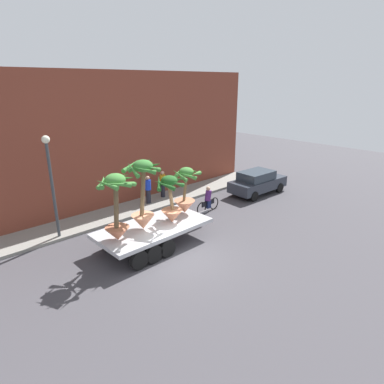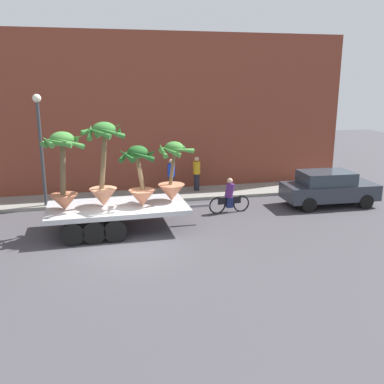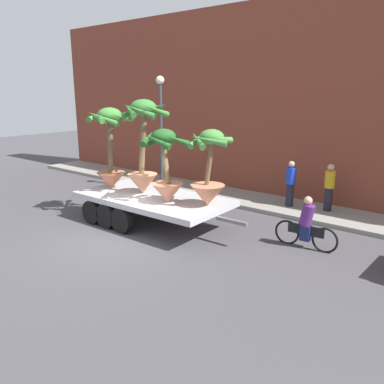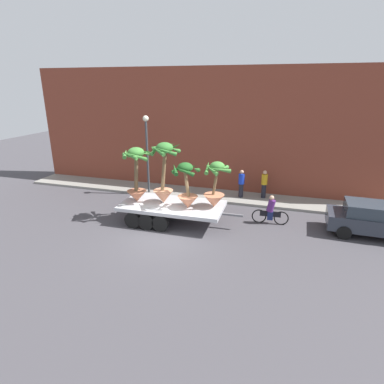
{
  "view_description": "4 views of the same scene",
  "coord_description": "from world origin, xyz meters",
  "px_view_note": "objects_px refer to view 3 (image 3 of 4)",
  "views": [
    {
      "loc": [
        -8.16,
        -9.51,
        7.22
      ],
      "look_at": [
        2.39,
        1.91,
        1.95
      ],
      "focal_mm": 30.74,
      "sensor_mm": 36.0,
      "label": 1
    },
    {
      "loc": [
        -0.99,
        -14.06,
        5.54
      ],
      "look_at": [
        2.66,
        1.74,
        1.32
      ],
      "focal_mm": 40.31,
      "sensor_mm": 36.0,
      "label": 2
    },
    {
      "loc": [
        8.56,
        -7.19,
        4.32
      ],
      "look_at": [
        1.1,
        2.13,
        1.24
      ],
      "focal_mm": 36.37,
      "sensor_mm": 36.0,
      "label": 3
    },
    {
      "loc": [
        5.05,
        -12.29,
        6.73
      ],
      "look_at": [
        0.79,
        1.8,
        1.69
      ],
      "focal_mm": 29.44,
      "sensor_mm": 36.0,
      "label": 4
    }
  ],
  "objects_px": {
    "flatbed_trailer": "(148,201)",
    "cyclist": "(306,225)",
    "potted_palm_rear": "(166,169)",
    "pedestrian_near_gate": "(329,187)",
    "potted_palm_front": "(209,174)",
    "street_lamp": "(161,118)",
    "pedestrian_far_left": "(291,183)",
    "potted_palm_extra": "(143,148)",
    "potted_palm_middle": "(110,147)"
  },
  "relations": [
    {
      "from": "flatbed_trailer",
      "to": "cyclist",
      "type": "bearing_deg",
      "value": 13.91
    },
    {
      "from": "potted_palm_rear",
      "to": "pedestrian_near_gate",
      "type": "distance_m",
      "value": 6.05
    },
    {
      "from": "potted_palm_front",
      "to": "street_lamp",
      "type": "distance_m",
      "value": 6.26
    },
    {
      "from": "flatbed_trailer",
      "to": "street_lamp",
      "type": "height_order",
      "value": "street_lamp"
    },
    {
      "from": "pedestrian_far_left",
      "to": "street_lamp",
      "type": "bearing_deg",
      "value": -172.37
    },
    {
      "from": "street_lamp",
      "to": "flatbed_trailer",
      "type": "bearing_deg",
      "value": -53.08
    },
    {
      "from": "cyclist",
      "to": "potted_palm_front",
      "type": "bearing_deg",
      "value": -158.74
    },
    {
      "from": "potted_palm_rear",
      "to": "potted_palm_extra",
      "type": "bearing_deg",
      "value": 165.75
    },
    {
      "from": "pedestrian_near_gate",
      "to": "pedestrian_far_left",
      "type": "distance_m",
      "value": 1.37
    },
    {
      "from": "potted_palm_front",
      "to": "pedestrian_far_left",
      "type": "height_order",
      "value": "potted_palm_front"
    },
    {
      "from": "potted_palm_middle",
      "to": "street_lamp",
      "type": "bearing_deg",
      "value": 106.29
    },
    {
      "from": "potted_palm_front",
      "to": "potted_palm_extra",
      "type": "height_order",
      "value": "potted_palm_extra"
    },
    {
      "from": "pedestrian_near_gate",
      "to": "street_lamp",
      "type": "xyz_separation_m",
      "value": [
        -7.14,
        -1.08,
        2.19
      ]
    },
    {
      "from": "flatbed_trailer",
      "to": "street_lamp",
      "type": "relative_size",
      "value": 1.28
    },
    {
      "from": "potted_palm_rear",
      "to": "potted_palm_middle",
      "type": "relative_size",
      "value": 0.8
    },
    {
      "from": "street_lamp",
      "to": "potted_palm_rear",
      "type": "bearing_deg",
      "value": -45.54
    },
    {
      "from": "cyclist",
      "to": "pedestrian_near_gate",
      "type": "height_order",
      "value": "pedestrian_near_gate"
    },
    {
      "from": "potted_palm_front",
      "to": "pedestrian_near_gate",
      "type": "xyz_separation_m",
      "value": [
        2.05,
        4.49,
        -0.93
      ]
    },
    {
      "from": "flatbed_trailer",
      "to": "potted_palm_rear",
      "type": "relative_size",
      "value": 2.73
    },
    {
      "from": "street_lamp",
      "to": "pedestrian_far_left",
      "type": "bearing_deg",
      "value": 7.63
    },
    {
      "from": "potted_palm_rear",
      "to": "cyclist",
      "type": "distance_m",
      "value": 4.44
    },
    {
      "from": "potted_palm_rear",
      "to": "pedestrian_far_left",
      "type": "relative_size",
      "value": 1.33
    },
    {
      "from": "potted_palm_middle",
      "to": "pedestrian_near_gate",
      "type": "xyz_separation_m",
      "value": [
        6.05,
        4.83,
        -1.42
      ]
    },
    {
      "from": "pedestrian_far_left",
      "to": "potted_palm_middle",
      "type": "bearing_deg",
      "value": -136.13
    },
    {
      "from": "potted_palm_middle",
      "to": "cyclist",
      "type": "xyz_separation_m",
      "value": [
        6.66,
        1.38,
        -1.8
      ]
    },
    {
      "from": "potted_palm_rear",
      "to": "potted_palm_extra",
      "type": "height_order",
      "value": "potted_palm_extra"
    },
    {
      "from": "potted_palm_rear",
      "to": "pedestrian_near_gate",
      "type": "height_order",
      "value": "potted_palm_rear"
    },
    {
      "from": "potted_palm_front",
      "to": "pedestrian_near_gate",
      "type": "bearing_deg",
      "value": 65.43
    },
    {
      "from": "pedestrian_far_left",
      "to": "potted_palm_extra",
      "type": "bearing_deg",
      "value": -127.18
    },
    {
      "from": "potted_palm_rear",
      "to": "street_lamp",
      "type": "distance_m",
      "value": 5.56
    },
    {
      "from": "pedestrian_far_left",
      "to": "cyclist",
      "type": "bearing_deg",
      "value": -58.15
    },
    {
      "from": "potted_palm_front",
      "to": "potted_palm_extra",
      "type": "bearing_deg",
      "value": -176.85
    },
    {
      "from": "cyclist",
      "to": "street_lamp",
      "type": "height_order",
      "value": "street_lamp"
    },
    {
      "from": "potted_palm_middle",
      "to": "cyclist",
      "type": "bearing_deg",
      "value": 11.68
    },
    {
      "from": "potted_palm_rear",
      "to": "flatbed_trailer",
      "type": "bearing_deg",
      "value": 166.68
    },
    {
      "from": "potted_palm_extra",
      "to": "cyclist",
      "type": "distance_m",
      "value": 5.68
    },
    {
      "from": "flatbed_trailer",
      "to": "potted_palm_middle",
      "type": "height_order",
      "value": "potted_palm_middle"
    },
    {
      "from": "potted_palm_extra",
      "to": "potted_palm_front",
      "type": "bearing_deg",
      "value": 3.15
    },
    {
      "from": "potted_palm_rear",
      "to": "potted_palm_front",
      "type": "bearing_deg",
      "value": 19.92
    },
    {
      "from": "potted_palm_middle",
      "to": "potted_palm_rear",
      "type": "bearing_deg",
      "value": -2.69
    },
    {
      "from": "flatbed_trailer",
      "to": "pedestrian_far_left",
      "type": "distance_m",
      "value": 5.38
    },
    {
      "from": "flatbed_trailer",
      "to": "potted_palm_rear",
      "type": "height_order",
      "value": "potted_palm_rear"
    },
    {
      "from": "potted_palm_rear",
      "to": "street_lamp",
      "type": "xyz_separation_m",
      "value": [
        -3.8,
        3.88,
        1.21
      ]
    },
    {
      "from": "potted_palm_middle",
      "to": "flatbed_trailer",
      "type": "bearing_deg",
      "value": 4.56
    },
    {
      "from": "cyclist",
      "to": "potted_palm_rear",
      "type": "bearing_deg",
      "value": -159.18
    },
    {
      "from": "cyclist",
      "to": "pedestrian_far_left",
      "type": "distance_m",
      "value": 3.73
    },
    {
      "from": "flatbed_trailer",
      "to": "potted_palm_front",
      "type": "relative_size",
      "value": 2.69
    },
    {
      "from": "potted_palm_extra",
      "to": "pedestrian_near_gate",
      "type": "relative_size",
      "value": 1.82
    },
    {
      "from": "potted_palm_extra",
      "to": "street_lamp",
      "type": "height_order",
      "value": "street_lamp"
    },
    {
      "from": "potted_palm_middle",
      "to": "pedestrian_far_left",
      "type": "distance_m",
      "value": 6.68
    }
  ]
}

